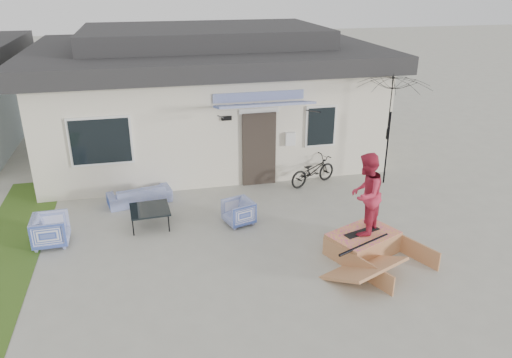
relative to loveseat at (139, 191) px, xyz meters
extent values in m
plane|color=#9F9D8F|center=(2.35, -3.94, -0.32)|extent=(90.00, 90.00, 0.00)
cube|color=#34551B|center=(-2.85, -1.94, -0.31)|extent=(1.40, 8.00, 0.01)
cube|color=beige|center=(2.35, 4.06, 1.18)|extent=(10.00, 7.00, 3.00)
cube|color=black|center=(2.35, 4.06, 2.93)|extent=(10.80, 7.80, 0.50)
cube|color=black|center=(2.35, 4.06, 3.48)|extent=(7.50, 4.50, 0.60)
cube|color=#322923|center=(3.35, 0.52, 0.73)|extent=(0.95, 0.08, 2.10)
cube|color=white|center=(-0.85, 0.53, 1.28)|extent=(1.60, 0.06, 1.30)
cube|color=white|center=(5.15, 0.53, 1.28)|extent=(0.90, 0.06, 1.20)
cube|color=#2D45A3|center=(3.35, 0.01, 2.13)|extent=(2.50, 1.09, 0.29)
imported|color=#2D45A3|center=(0.00, 0.00, 0.00)|extent=(1.69, 0.79, 0.64)
imported|color=#2D45A3|center=(-1.93, -1.77, 0.06)|extent=(0.71, 0.76, 0.76)
imported|color=#2D45A3|center=(2.31, -1.73, 0.01)|extent=(0.76, 0.79, 0.66)
cube|color=black|center=(0.24, -1.37, -0.09)|extent=(0.96, 0.96, 0.45)
imported|color=black|center=(4.84, 0.16, 0.18)|extent=(1.65, 1.10, 1.00)
cylinder|color=black|center=(6.89, -0.20, 0.73)|extent=(0.05, 0.05, 2.10)
imported|color=black|center=(6.89, -0.20, 1.43)|extent=(2.45, 2.34, 0.90)
cube|color=black|center=(4.64, -3.62, 0.18)|extent=(0.88, 0.46, 0.05)
imported|color=#BC2943|center=(4.64, -3.62, 1.09)|extent=(1.08, 1.09, 1.77)
camera|label=1|loc=(0.37, -12.07, 5.25)|focal=34.30mm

